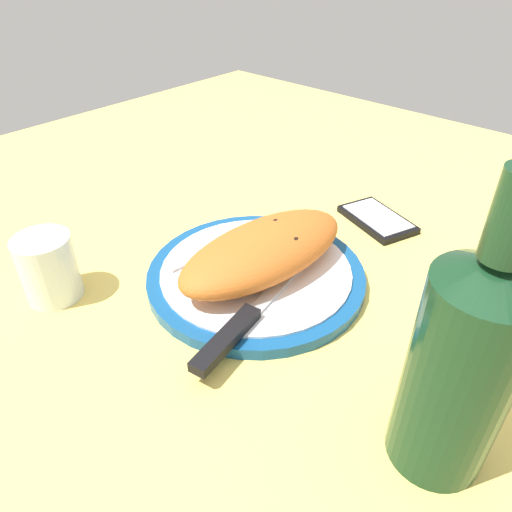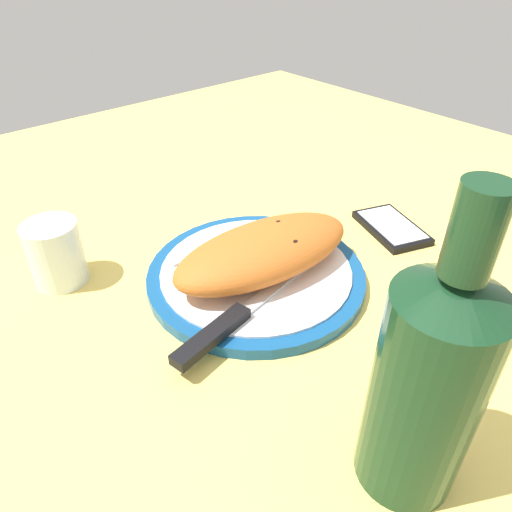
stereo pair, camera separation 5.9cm
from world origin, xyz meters
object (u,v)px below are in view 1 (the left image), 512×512
Objects in this scene: wine_bottle at (462,365)px; calzone at (264,250)px; plate at (256,275)px; knife at (243,322)px; water_glass at (50,271)px; fork at (212,248)px; smartphone at (377,219)px.

calzone is at bearing -107.25° from wine_bottle.
knife is (8.56, 5.84, 1.41)cm from plate.
plate is at bearing -145.71° from knife.
water_glass is at bearing -75.78° from wine_bottle.
fork is (0.70, -7.36, 1.12)cm from plate.
water_glass is at bearing -65.40° from knife.
water_glass is 0.31× the size of wine_bottle.
smartphone is (-22.41, 3.45, -4.03)cm from calzone.
water_glass reaches higher than smartphone.
wine_bottle reaches higher than smartphone.
plate is at bearing -10.27° from smartphone.
smartphone is at bearing 169.73° from plate.
smartphone is 46.76cm from water_glass.
plate is at bearing -105.44° from wine_bottle.
knife is 2.93× the size of water_glass.
plate is 1.08× the size of calzone.
smartphone is (-23.83, 11.55, -1.41)cm from fork.
knife is at bearing 34.29° from plate.
knife is (9.28, 5.10, -2.32)cm from calzone.
fork is (1.42, -8.10, -2.62)cm from calzone.
calzone is at bearing 138.62° from water_glass.
smartphone is 1.58× the size of water_glass.
wine_bottle is at bearing 72.75° from calzone.
fork is 2.09× the size of water_glass.
wine_bottle is (30.73, 23.35, 10.27)cm from smartphone.
fork is at bearing -120.76° from knife.
fork is at bearing -101.19° from wine_bottle.
water_glass is 45.91cm from wine_bottle.
calzone is 0.96× the size of wine_bottle.
water_glass is (41.87, -20.60, 3.07)cm from smartphone.
wine_bottle is at bearing 74.56° from plate.
fork is at bearing -80.05° from calzone.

